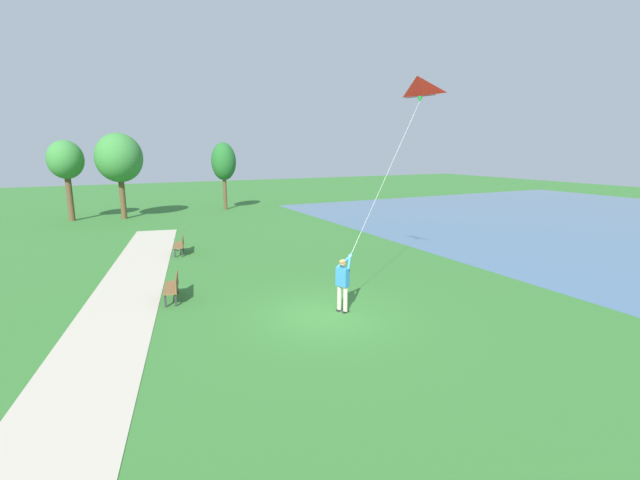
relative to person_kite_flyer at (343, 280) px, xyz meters
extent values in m
plane|color=#33702D|center=(-0.63, -0.06, -1.05)|extent=(120.00, 120.00, 0.00)
cube|color=#B7AD99|center=(-6.68, 1.94, -1.04)|extent=(8.55, 31.86, 0.02)
cube|color=#232328|center=(-0.05, 0.11, -1.02)|extent=(0.26, 0.20, 0.06)
cylinder|color=beige|center=(-0.07, 0.10, -0.60)|extent=(0.14, 0.14, 0.82)
cube|color=#232328|center=(0.05, -0.11, -1.02)|extent=(0.26, 0.20, 0.06)
cylinder|color=beige|center=(0.03, -0.12, -0.60)|extent=(0.14, 0.14, 0.82)
cube|color=teal|center=(-0.02, -0.01, 0.11)|extent=(0.36, 0.45, 0.60)
sphere|color=tan|center=(-0.02, -0.01, 0.57)|extent=(0.22, 0.22, 0.22)
ellipsoid|color=olive|center=(-0.03, -0.01, 0.61)|extent=(0.30, 0.30, 0.13)
cylinder|color=teal|center=(0.15, 0.16, 0.56)|extent=(0.56, 0.14, 0.43)
cylinder|color=teal|center=(0.22, 0.00, 0.56)|extent=(0.41, 0.50, 0.43)
sphere|color=tan|center=(0.33, 0.14, 0.69)|extent=(0.10, 0.10, 0.10)
pyramid|color=red|center=(4.05, 1.82, 6.27)|extent=(0.81, 1.50, 0.67)
cone|color=green|center=(4.27, 1.87, 5.85)|extent=(0.24, 0.24, 0.22)
cylinder|color=black|center=(4.27, 1.87, 5.96)|extent=(0.34, 1.32, 0.02)
cylinder|color=silver|center=(2.30, 1.01, 3.25)|extent=(3.95, 1.74, 5.12)
cube|color=brown|center=(-4.73, 3.60, -0.60)|extent=(0.72, 1.56, 0.05)
cube|color=brown|center=(-4.54, 3.56, -0.37)|extent=(0.33, 1.48, 0.40)
cube|color=#2D2D33|center=(-5.01, 2.97, -0.82)|extent=(0.07, 0.07, 0.45)
cube|color=#2D2D33|center=(-4.70, 2.91, -0.82)|extent=(0.07, 0.07, 0.45)
cube|color=#2D2D33|center=(-4.75, 4.28, -0.82)|extent=(0.07, 0.07, 0.45)
cube|color=#2D2D33|center=(-4.44, 4.22, -0.82)|extent=(0.07, 0.07, 0.45)
cube|color=brown|center=(-3.37, 10.46, -0.60)|extent=(0.72, 1.56, 0.05)
cube|color=brown|center=(-3.18, 10.43, -0.37)|extent=(0.33, 1.48, 0.40)
cube|color=#2D2D33|center=(-3.66, 9.84, -0.82)|extent=(0.07, 0.07, 0.45)
cube|color=#2D2D33|center=(-3.34, 9.77, -0.82)|extent=(0.07, 0.07, 0.45)
cube|color=#2D2D33|center=(-3.40, 11.15, -0.82)|extent=(0.07, 0.07, 0.45)
cube|color=#2D2D33|center=(-3.08, 11.09, -0.82)|extent=(0.07, 0.07, 0.45)
cylinder|color=brown|center=(-5.16, 23.96, 0.57)|extent=(0.40, 0.40, 3.24)
ellipsoid|color=#387F38|center=(-5.16, 23.96, 3.44)|extent=(3.31, 3.70, 3.56)
cylinder|color=brown|center=(-8.60, 24.59, 0.66)|extent=(0.41, 0.41, 3.42)
ellipsoid|color=#387F38|center=(-8.60, 24.59, 3.33)|extent=(2.41, 2.74, 2.73)
cylinder|color=brown|center=(2.94, 25.55, 0.44)|extent=(0.30, 0.30, 2.98)
ellipsoid|color=#236628|center=(2.94, 25.55, 3.04)|extent=(2.05, 2.16, 3.15)
camera|label=1|loc=(-6.59, -11.45, 4.06)|focal=24.45mm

